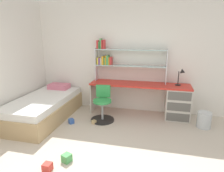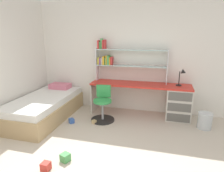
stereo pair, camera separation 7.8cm
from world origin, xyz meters
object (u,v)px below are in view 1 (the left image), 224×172
(waste_bin, at_px, (204,120))
(toy_block_natural_0, at_px, (94,122))
(bookshelf_hutch, at_px, (120,58))
(desk_lamp, at_px, (182,75))
(toy_block_blue_1, at_px, (71,121))
(toy_block_green_2, at_px, (67,158))
(bed_platform, at_px, (44,108))
(toy_block_red_3, at_px, (47,167))
(desk, at_px, (167,99))
(swivel_chair, at_px, (103,107))

(waste_bin, bearing_deg, toy_block_natural_0, -170.50)
(bookshelf_hutch, distance_m, toy_block_natural_0, 1.59)
(desk_lamp, relative_size, toy_block_blue_1, 3.83)
(bookshelf_hutch, relative_size, toy_block_green_2, 13.69)
(bookshelf_hutch, xyz_separation_m, desk_lamp, (1.41, -0.13, -0.30))
(bed_platform, height_order, toy_block_green_2, bed_platform)
(waste_bin, relative_size, toy_block_blue_1, 3.30)
(toy_block_green_2, bearing_deg, bed_platform, 131.84)
(bookshelf_hutch, height_order, toy_block_red_3, bookshelf_hutch)
(toy_block_red_3, bearing_deg, desk_lamp, 50.55)
(desk, xyz_separation_m, waste_bin, (0.75, -0.36, -0.27))
(waste_bin, relative_size, toy_block_red_3, 2.83)
(toy_block_blue_1, distance_m, toy_block_red_3, 1.52)
(swivel_chair, height_order, toy_block_green_2, swivel_chair)
(bookshelf_hutch, bearing_deg, toy_block_natural_0, -112.46)
(toy_block_green_2, bearing_deg, toy_block_red_3, -124.05)
(bookshelf_hutch, relative_size, waste_bin, 5.08)
(bed_platform, bearing_deg, toy_block_blue_1, -9.01)
(swivel_chair, bearing_deg, toy_block_red_3, -98.71)
(desk, height_order, bed_platform, desk)
(bookshelf_hutch, height_order, swivel_chair, bookshelf_hutch)
(desk, xyz_separation_m, desk_lamp, (0.28, 0.02, 0.58))
(desk_lamp, xyz_separation_m, toy_block_blue_1, (-2.26, -0.86, -0.96))
(bookshelf_hutch, bearing_deg, toy_block_red_3, -101.93)
(bed_platform, bearing_deg, desk, 15.05)
(desk, bearing_deg, toy_block_blue_1, -157.13)
(waste_bin, bearing_deg, swivel_chair, -176.28)
(bookshelf_hutch, xyz_separation_m, toy_block_blue_1, (-0.85, -0.98, -1.26))
(desk_lamp, distance_m, toy_block_red_3, 3.18)
(desk_lamp, relative_size, toy_block_natural_0, 4.84)
(toy_block_green_2, distance_m, toy_block_red_3, 0.31)
(waste_bin, height_order, toy_block_blue_1, waste_bin)
(desk, distance_m, bed_platform, 2.78)
(toy_block_natural_0, relative_size, toy_block_blue_1, 0.79)
(toy_block_natural_0, bearing_deg, bed_platform, 179.13)
(toy_block_natural_0, bearing_deg, toy_block_red_3, -95.58)
(swivel_chair, xyz_separation_m, toy_block_green_2, (-0.11, -1.57, -0.24))
(bookshelf_hutch, distance_m, toy_block_blue_1, 1.81)
(toy_block_red_3, bearing_deg, bed_platform, 122.89)
(swivel_chair, relative_size, toy_block_natural_0, 9.73)
(desk_lamp, relative_size, toy_block_green_2, 3.13)
(toy_block_blue_1, height_order, toy_block_green_2, toy_block_green_2)
(desk, bearing_deg, bed_platform, -164.95)
(desk_lamp, xyz_separation_m, swivel_chair, (-1.65, -0.53, -0.71))
(toy_block_green_2, bearing_deg, swivel_chair, 86.07)
(bed_platform, distance_m, toy_block_blue_1, 0.74)
(waste_bin, height_order, toy_block_red_3, waste_bin)
(bookshelf_hutch, bearing_deg, desk_lamp, -5.12)
(waste_bin, bearing_deg, bed_platform, -174.05)
(desk, xyz_separation_m, toy_block_red_3, (-1.65, -2.32, -0.37))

